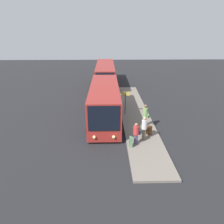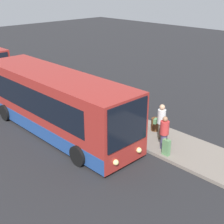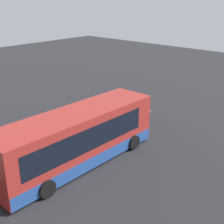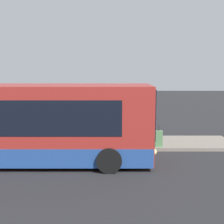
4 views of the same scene
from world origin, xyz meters
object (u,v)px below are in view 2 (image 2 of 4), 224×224
passenger_waiting (131,104)px  sign_post (78,91)px  passenger_boarding (161,120)px  bus_lead (55,103)px  passenger_with_bags (164,132)px  trash_bin (155,124)px  suitcase (166,147)px

passenger_waiting → sign_post: 3.14m
passenger_waiting → sign_post: (-2.76, -1.44, 0.42)m
passenger_boarding → passenger_waiting: (-2.35, 0.47, 0.05)m
bus_lead → passenger_boarding: bearing=32.9°
passenger_boarding → passenger_with_bags: (0.70, -0.67, -0.12)m
sign_post → trash_bin: size_ratio=3.44×
passenger_waiting → passenger_with_bags: passenger_waiting is taller
bus_lead → passenger_with_bags: bearing=23.4°
suitcase → sign_post: sign_post is taller
passenger_boarding → suitcase: size_ratio=1.80×
passenger_waiting → trash_bin: (1.61, 0.07, -0.68)m
suitcase → sign_post: size_ratio=0.44×
bus_lead → trash_bin: bearing=42.5°
passenger_boarding → suitcase: bearing=-148.8°
passenger_boarding → passenger_with_bags: size_ratio=1.12×
passenger_waiting → trash_bin: 1.75m
bus_lead → passenger_waiting: bus_lead is taller
bus_lead → suitcase: bearing=18.1°
bus_lead → sign_post: 2.05m
passenger_with_bags → sign_post: sign_post is taller
sign_post → trash_bin: bearing=19.0°
passenger_boarding → trash_bin: 1.11m
suitcase → sign_post: 6.35m
bus_lead → trash_bin: bus_lead is taller
passenger_boarding → passenger_with_bags: bearing=-149.4°
passenger_boarding → suitcase: (1.15, -1.07, -0.58)m
trash_bin → passenger_waiting: bearing=-177.5°
sign_post → passenger_waiting: bearing=27.5°
sign_post → suitcase: bearing=-1.0°
bus_lead → passenger_waiting: (2.17, 3.40, -0.35)m
suitcase → trash_bin: size_ratio=1.51×
passenger_with_bags → passenger_waiting: bearing=125.0°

